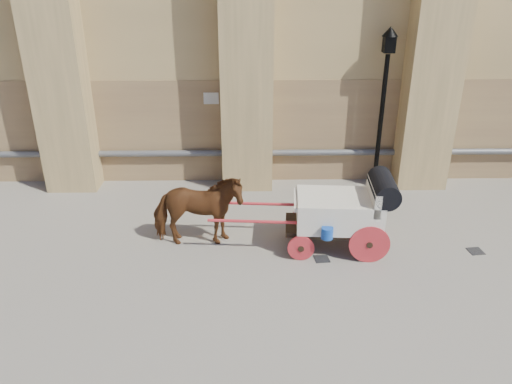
{
  "coord_description": "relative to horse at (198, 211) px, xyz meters",
  "views": [
    {
      "loc": [
        -0.98,
        -9.8,
        5.95
      ],
      "look_at": [
        -0.81,
        0.15,
        1.36
      ],
      "focal_mm": 35.0,
      "sensor_mm": 36.0,
      "label": 1
    }
  ],
  "objects": [
    {
      "name": "horse",
      "position": [
        0.0,
        0.0,
        0.0
      ],
      "size": [
        2.09,
        1.02,
        1.74
      ],
      "primitive_type": "imported",
      "rotation": [
        0.0,
        0.0,
        1.61
      ],
      "color": "brown",
      "rests_on": "ground"
    },
    {
      "name": "drain_grate_far",
      "position": [
        6.29,
        -0.43,
        -0.86
      ],
      "size": [
        0.35,
        0.35,
        0.01
      ],
      "primitive_type": "cube",
      "rotation": [
        0.0,
        0.0,
        0.12
      ],
      "color": "black",
      "rests_on": "ground"
    },
    {
      "name": "drain_grate_near",
      "position": [
        2.76,
        -0.69,
        -0.86
      ],
      "size": [
        0.35,
        0.35,
        0.01
      ],
      "primitive_type": "cube",
      "rotation": [
        0.0,
        0.0,
        0.11
      ],
      "color": "black",
      "rests_on": "ground"
    },
    {
      "name": "ground",
      "position": [
        2.13,
        -0.23,
        -0.87
      ],
      "size": [
        90.0,
        90.0,
        0.0
      ],
      "primitive_type": "plane",
      "color": "slate",
      "rests_on": "ground"
    },
    {
      "name": "carriage",
      "position": [
        3.3,
        -0.18,
        0.1
      ],
      "size": [
        4.15,
        1.51,
        1.79
      ],
      "rotation": [
        0.0,
        0.0,
        -0.08
      ],
      "color": "black",
      "rests_on": "ground"
    },
    {
      "name": "street_lamp",
      "position": [
        4.83,
        3.24,
        1.53
      ],
      "size": [
        0.42,
        0.42,
        4.48
      ],
      "color": "black",
      "rests_on": "ground"
    }
  ]
}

